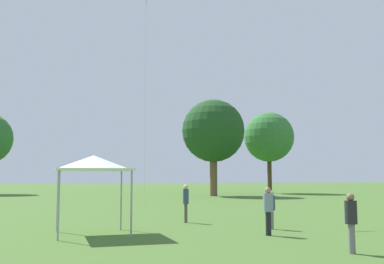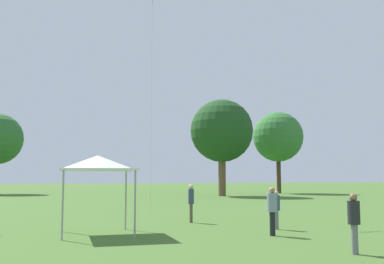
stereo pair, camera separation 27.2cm
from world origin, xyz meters
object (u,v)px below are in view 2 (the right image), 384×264
Objects in this scene: canopy_tent at (98,164)px; distant_tree_1 at (278,137)px; person_standing_1 at (354,218)px; person_standing_5 at (272,207)px; person_standing_2 at (276,206)px; distant_tree_2 at (222,131)px; person_standing_4 at (191,199)px.

canopy_tent is 46.30m from distant_tree_1.
person_standing_1 is 0.95× the size of person_standing_5.
distant_tree_2 is at bearing -12.18° from person_standing_2.
canopy_tent is 35.65m from distant_tree_2.
person_standing_4 is 0.60× the size of canopy_tent.
person_standing_2 is at bearing 138.40° from person_standing_1.
distant_tree_1 is (25.87, 38.08, 4.89)m from canopy_tent.
canopy_tent is (-7.41, 0.24, 1.74)m from person_standing_2.
person_standing_2 is 2.10m from person_standing_5.
person_standing_1 is at bearing -102.92° from distant_tree_2.
distant_tree_2 is (8.74, 38.07, 6.49)m from person_standing_1.
distant_tree_2 is (11.03, 28.28, 6.39)m from person_standing_4.
person_standing_2 is at bearing -1.86° from canopy_tent.
distant_tree_2 reaches higher than person_standing_5.
person_standing_4 reaches higher than person_standing_1.
distant_tree_2 reaches higher than person_standing_1.
person_standing_2 is 0.88× the size of person_standing_4.
person_standing_4 reaches higher than person_standing_5.
distant_tree_1 reaches higher than person_standing_5.
person_standing_4 is at bearing 39.76° from person_standing_2.
distant_tree_2 is (8.25, 31.91, 6.55)m from person_standing_2.
distant_tree_1 reaches higher than person_standing_4.
person_standing_1 is 48.79m from distant_tree_1.
person_standing_1 is 9.58m from canopy_tent.
person_standing_1 is 0.16× the size of distant_tree_1.
canopy_tent is (-4.63, -3.39, 1.58)m from person_standing_4.
person_standing_5 is 6.90m from canopy_tent.
person_standing_5 is at bearing -105.39° from distant_tree_2.
canopy_tent is at bearing -124.19° from distant_tree_1.
person_standing_2 is 4.57m from person_standing_4.
canopy_tent is at bearing -170.98° from person_standing_4.
distant_tree_2 is at bearing 63.68° from canopy_tent.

